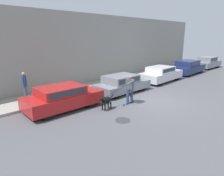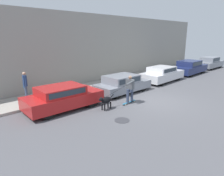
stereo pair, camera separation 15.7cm
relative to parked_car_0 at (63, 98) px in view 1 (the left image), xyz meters
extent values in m
plane|color=#545459|center=(4.61, -2.58, -0.63)|extent=(36.00, 36.00, 0.00)
cube|color=gray|center=(4.61, 3.78, 2.10)|extent=(32.00, 0.30, 5.46)
cube|color=#A39E93|center=(4.61, 2.34, -0.56)|extent=(30.00, 2.54, 0.14)
cylinder|color=black|center=(1.32, 0.75, -0.31)|extent=(0.65, 0.22, 0.64)
cylinder|color=black|center=(1.27, -0.83, -0.31)|extent=(0.65, 0.22, 0.64)
cylinder|color=black|center=(-1.19, 0.83, -0.31)|extent=(0.65, 0.22, 0.64)
cylinder|color=black|center=(-1.24, -0.75, -0.31)|extent=(0.65, 0.22, 0.64)
cube|color=#B21E1E|center=(0.04, 0.00, -0.12)|extent=(4.12, 1.96, 0.64)
cube|color=#B21E1E|center=(-0.12, 0.01, 0.41)|extent=(2.35, 1.72, 0.43)
cube|color=#28333D|center=(-0.15, -0.82, 0.43)|extent=(2.02, 0.08, 0.28)
cylinder|color=black|center=(5.92, 0.76, -0.33)|extent=(0.61, 0.20, 0.61)
cylinder|color=black|center=(5.91, -0.77, -0.33)|extent=(0.61, 0.20, 0.61)
cylinder|color=black|center=(3.39, 0.77, -0.33)|extent=(0.61, 0.20, 0.61)
cylinder|color=black|center=(3.38, -0.76, -0.33)|extent=(0.61, 0.20, 0.61)
cube|color=gray|center=(4.65, 0.00, -0.18)|extent=(4.09, 1.79, 0.53)
cube|color=gray|center=(4.49, 0.00, 0.33)|extent=(2.28, 1.61, 0.51)
cube|color=#28333D|center=(4.48, -0.80, 0.36)|extent=(2.00, 0.02, 0.32)
cylinder|color=black|center=(10.87, 0.81, -0.31)|extent=(0.66, 0.22, 0.65)
cylinder|color=black|center=(10.91, -0.75, -0.31)|extent=(0.66, 0.22, 0.65)
cylinder|color=black|center=(8.19, 0.74, -0.31)|extent=(0.66, 0.22, 0.65)
cylinder|color=black|center=(8.23, -0.81, -0.31)|extent=(0.66, 0.22, 0.65)
cube|color=silver|center=(9.55, 0.00, -0.12)|extent=(4.36, 1.89, 0.64)
cube|color=silver|center=(9.38, 0.00, 0.42)|extent=(2.24, 1.66, 0.44)
cube|color=#28333D|center=(9.40, -0.82, 0.45)|extent=(1.94, 0.06, 0.28)
cylinder|color=black|center=(15.98, 0.82, -0.32)|extent=(0.63, 0.21, 0.63)
cylinder|color=black|center=(16.00, -0.78, -0.32)|extent=(0.63, 0.21, 0.63)
cylinder|color=black|center=(13.18, 0.78, -0.32)|extent=(0.63, 0.21, 0.63)
cylinder|color=black|center=(13.21, -0.82, -0.32)|extent=(0.63, 0.21, 0.63)
cube|color=navy|center=(14.59, 0.00, -0.11)|extent=(4.53, 1.90, 0.66)
cube|color=navy|center=(14.41, 0.00, 0.48)|extent=(2.34, 1.69, 0.52)
cube|color=#28333D|center=(14.42, -0.83, 0.50)|extent=(2.03, 0.04, 0.33)
cylinder|color=black|center=(21.16, 0.70, -0.32)|extent=(0.63, 0.21, 0.63)
cylinder|color=black|center=(21.13, -0.76, -0.32)|extent=(0.63, 0.21, 0.63)
cylinder|color=black|center=(18.54, 0.76, -0.32)|extent=(0.63, 0.21, 0.63)
cylinder|color=black|center=(18.51, -0.70, -0.32)|extent=(0.63, 0.21, 0.63)
cube|color=gray|center=(19.83, 0.00, -0.13)|extent=(4.26, 1.79, 0.63)
cube|color=gray|center=(19.66, 0.00, 0.45)|extent=(2.16, 1.57, 0.54)
cube|color=#28333D|center=(19.65, -0.76, 0.48)|extent=(1.87, 0.05, 0.34)
cylinder|color=black|center=(1.37, -1.78, -0.45)|extent=(0.07, 0.07, 0.37)
cylinder|color=black|center=(1.35, -1.60, -0.45)|extent=(0.07, 0.07, 0.37)
cylinder|color=black|center=(1.85, -1.72, -0.45)|extent=(0.07, 0.07, 0.37)
cylinder|color=black|center=(1.83, -1.54, -0.45)|extent=(0.07, 0.07, 0.37)
ellipsoid|color=black|center=(1.60, -1.66, -0.12)|extent=(0.72, 0.42, 0.34)
sphere|color=black|center=(1.20, -1.71, 0.03)|extent=(0.20, 0.20, 0.20)
cylinder|color=black|center=(1.11, -1.72, 0.02)|extent=(0.12, 0.10, 0.09)
cylinder|color=black|center=(2.05, -1.60, -0.02)|extent=(0.28, 0.08, 0.21)
cylinder|color=beige|center=(2.79, -1.95, -0.60)|extent=(0.07, 0.03, 0.07)
cylinder|color=beige|center=(2.79, -1.80, -0.60)|extent=(0.07, 0.03, 0.07)
cylinder|color=beige|center=(3.59, -1.91, -0.60)|extent=(0.07, 0.03, 0.07)
cylinder|color=beige|center=(3.58, -1.76, -0.60)|extent=(0.07, 0.03, 0.07)
cube|color=teal|center=(3.19, -1.86, -0.55)|extent=(1.11, 0.18, 0.02)
cylinder|color=#38425B|center=(3.05, -1.87, -0.16)|extent=(0.16, 0.16, 0.78)
cylinder|color=#38425B|center=(3.44, -1.85, -0.16)|extent=(0.16, 0.16, 0.78)
cube|color=#38425B|center=(3.24, -1.86, 0.15)|extent=(0.21, 0.36, 0.16)
cube|color=#4C5156|center=(3.24, -1.86, 0.51)|extent=(0.25, 0.46, 0.57)
sphere|color=#997056|center=(3.24, -1.86, 0.89)|extent=(0.20, 0.20, 0.20)
cylinder|color=#4C5156|center=(3.23, -1.58, 0.48)|extent=(0.10, 0.10, 0.54)
cylinder|color=#4C5156|center=(3.01, -2.08, 0.66)|extent=(0.55, 0.20, 0.27)
cylinder|color=black|center=(1.98, -1.87, 0.29)|extent=(1.57, 0.33, 0.58)
cylinder|color=#3D4760|center=(-0.96, 2.57, -0.07)|extent=(0.13, 0.13, 0.84)
cylinder|color=#3D4760|center=(-0.99, 2.43, -0.07)|extent=(0.13, 0.13, 0.84)
cube|color=navy|center=(-0.97, 2.50, 0.66)|extent=(0.23, 0.38, 0.61)
cylinder|color=navy|center=(-0.94, 2.72, 0.67)|extent=(0.08, 0.08, 0.58)
cylinder|color=navy|center=(-1.01, 2.28, 0.67)|extent=(0.08, 0.08, 0.58)
sphere|color=tan|center=(-0.97, 2.50, 1.07)|extent=(0.20, 0.20, 0.20)
cube|color=#1E569E|center=(-0.94, 2.72, 0.26)|extent=(0.14, 0.28, 0.24)
cylinder|color=#38383D|center=(1.14, -3.24, -0.63)|extent=(0.70, 0.70, 0.01)
cylinder|color=red|center=(7.21, 0.83, -0.35)|extent=(0.17, 0.17, 0.57)
sphere|color=red|center=(7.21, 0.83, -0.02)|extent=(0.18, 0.18, 0.18)
camera|label=1|loc=(-5.21, -8.97, 3.17)|focal=32.00mm
camera|label=2|loc=(-5.10, -9.08, 3.17)|focal=32.00mm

